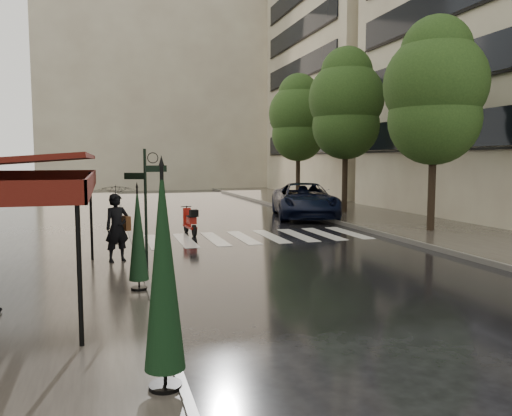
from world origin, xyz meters
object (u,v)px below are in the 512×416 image
parasol_front (163,268)px  parked_car (304,200)px  pedestrian_with_umbrella (116,198)px  parasol_back (138,234)px  scooter (190,222)px

parasol_front → parked_car: bearing=62.7°
pedestrian_with_umbrella → parasol_back: size_ratio=1.17×
pedestrian_with_umbrella → parked_car: pedestrian_with_umbrella is taller
parasol_back → pedestrian_with_umbrella: bearing=96.4°
parasol_front → scooter: bearing=79.3°
parasol_front → parasol_back: parasol_front is taller
scooter → parasol_front: 13.04m
scooter → parked_car: bearing=26.2°
parked_car → pedestrian_with_umbrella: bearing=-120.9°
pedestrian_with_umbrella → scooter: (2.75, 4.99, -1.32)m
pedestrian_with_umbrella → parked_car: 12.75m
pedestrian_with_umbrella → scooter: bearing=39.0°
pedestrian_with_umbrella → parasol_back: 3.17m
parked_car → scooter: bearing=-133.2°
pedestrian_with_umbrella → parasol_back: (0.35, -3.11, -0.51)m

